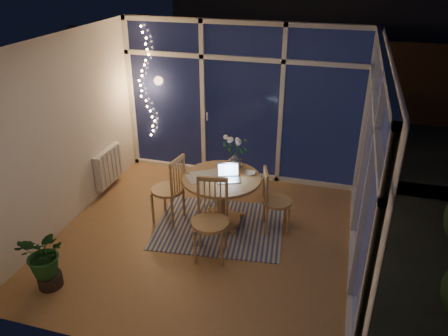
{
  "coord_description": "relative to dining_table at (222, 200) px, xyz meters",
  "views": [
    {
      "loc": [
        1.6,
        -4.66,
        3.51
      ],
      "look_at": [
        0.19,
        0.25,
        0.97
      ],
      "focal_mm": 35.0,
      "sensor_mm": 36.0,
      "label": 1
    }
  ],
  "objects": [
    {
      "name": "wall_back",
      "position": [
        -0.11,
        1.59,
        0.93
      ],
      "size": [
        4.0,
        0.04,
        2.6
      ],
      "primitive_type": "cube",
      "color": "white",
      "rests_on": "floor"
    },
    {
      "name": "ceiling",
      "position": [
        -0.11,
        -0.41,
        2.23
      ],
      "size": [
        4.0,
        4.0,
        0.0
      ],
      "primitive_type": "plane",
      "color": "silver",
      "rests_on": "wall_back"
    },
    {
      "name": "garden_patio",
      "position": [
        0.39,
        4.59,
        -0.43
      ],
      "size": [
        12.0,
        6.0,
        0.1
      ],
      "primitive_type": "cube",
      "color": "black",
      "rests_on": "ground"
    },
    {
      "name": "floor",
      "position": [
        -0.11,
        -0.41,
        -0.37
      ],
      "size": [
        4.0,
        4.0,
        0.0
      ],
      "primitive_type": "plane",
      "color": "olive",
      "rests_on": "ground"
    },
    {
      "name": "neighbour_roof",
      "position": [
        0.19,
        8.09,
        1.83
      ],
      "size": [
        7.0,
        3.0,
        2.2
      ],
      "primitive_type": "cube",
      "color": "#2E3037",
      "rests_on": "ground"
    },
    {
      "name": "garden_fence",
      "position": [
        -0.11,
        5.09,
        0.53
      ],
      "size": [
        11.0,
        0.08,
        1.8
      ],
      "primitive_type": "cube",
      "color": "#3B2715",
      "rests_on": "ground"
    },
    {
      "name": "wall_right",
      "position": [
        1.89,
        -0.41,
        0.93
      ],
      "size": [
        0.04,
        4.0,
        2.6
      ],
      "primitive_type": "cube",
      "color": "white",
      "rests_on": "floor"
    },
    {
      "name": "wall_left",
      "position": [
        -2.11,
        -0.41,
        0.93
      ],
      "size": [
        0.04,
        4.0,
        2.6
      ],
      "primitive_type": "cube",
      "color": "white",
      "rests_on": "floor"
    },
    {
      "name": "garden_shrubs",
      "position": [
        -0.91,
        2.99,
        0.08
      ],
      "size": [
        0.9,
        0.9,
        0.9
      ],
      "primitive_type": "sphere",
      "color": "black",
      "rests_on": "ground"
    },
    {
      "name": "phone",
      "position": [
        0.12,
        -0.08,
        0.38
      ],
      "size": [
        0.13,
        0.08,
        0.01
      ],
      "primitive_type": "cube",
      "rotation": [
        0.0,
        0.0,
        -0.2
      ],
      "color": "black",
      "rests_on": "dining_table"
    },
    {
      "name": "chair_front",
      "position": [
        0.08,
        -0.77,
        0.16
      ],
      "size": [
        0.55,
        0.55,
        1.06
      ],
      "primitive_type": "cube",
      "rotation": [
        0.0,
        0.0,
        0.14
      ],
      "color": "#9B7046",
      "rests_on": "floor"
    },
    {
      "name": "chair_left",
      "position": [
        -0.77,
        -0.12,
        0.14
      ],
      "size": [
        0.54,
        0.54,
        1.03
      ],
      "primitive_type": "cube",
      "rotation": [
        0.0,
        0.0,
        -1.72
      ],
      "color": "#9B7046",
      "rests_on": "floor"
    },
    {
      "name": "fairy_lights",
      "position": [
        -1.76,
        1.47,
        1.15
      ],
      "size": [
        0.24,
        0.1,
        1.85
      ],
      "primitive_type": null,
      "color": "#FFB866",
      "rests_on": "window_wall_back"
    },
    {
      "name": "newspapers",
      "position": [
        -0.26,
        -0.05,
        0.38
      ],
      "size": [
        0.48,
        0.44,
        0.01
      ],
      "primitive_type": "cube",
      "rotation": [
        0.0,
        0.0,
        0.45
      ],
      "color": "silver",
      "rests_on": "dining_table"
    },
    {
      "name": "potted_plant",
      "position": [
        -1.55,
        -1.82,
        0.01
      ],
      "size": [
        0.6,
        0.54,
        0.76
      ],
      "primitive_type": "imported",
      "rotation": [
        0.0,
        0.0,
        -0.15
      ],
      "color": "#18441B",
      "rests_on": "floor"
    },
    {
      "name": "flower_vase",
      "position": [
        0.1,
        0.36,
        0.48
      ],
      "size": [
        0.22,
        0.22,
        0.21
      ],
      "primitive_type": "imported",
      "rotation": [
        0.0,
        0.0,
        0.12
      ],
      "color": "silver",
      "rests_on": "dining_table"
    },
    {
      "name": "wall_front",
      "position": [
        -0.11,
        -2.41,
        0.93
      ],
      "size": [
        4.0,
        0.04,
        2.6
      ],
      "primitive_type": "cube",
      "color": "white",
      "rests_on": "floor"
    },
    {
      "name": "radiator",
      "position": [
        -2.05,
        0.49,
        0.03
      ],
      "size": [
        0.1,
        0.7,
        0.58
      ],
      "primitive_type": "cube",
      "color": "silver",
      "rests_on": "wall_left"
    },
    {
      "name": "rug",
      "position": [
        0.0,
        -0.1,
        -0.37
      ],
      "size": [
        1.93,
        1.62,
        0.01
      ],
      "primitive_type": "cube",
      "rotation": [
        0.0,
        0.0,
        0.12
      ],
      "color": "beige",
      "rests_on": "floor"
    },
    {
      "name": "laptop",
      "position": [
        0.12,
        -0.06,
        0.48
      ],
      "size": [
        0.38,
        0.36,
        0.22
      ],
      "primitive_type": null,
      "rotation": [
        0.0,
        0.0,
        0.36
      ],
      "color": "#B3B4B8",
      "rests_on": "dining_table"
    },
    {
      "name": "chair_right",
      "position": [
        0.77,
        0.07,
        0.1
      ],
      "size": [
        0.54,
        0.54,
        0.93
      ],
      "primitive_type": "cube",
      "rotation": [
        0.0,
        0.0,
        1.87
      ],
      "color": "#9B7046",
      "rests_on": "floor"
    },
    {
      "name": "window_wall_back",
      "position": [
        -0.11,
        1.55,
        0.93
      ],
      "size": [
        4.0,
        0.1,
        2.6
      ],
      "primitive_type": "cube",
      "color": "silver",
      "rests_on": "floor"
    },
    {
      "name": "bowl",
      "position": [
        0.36,
        0.19,
        0.39
      ],
      "size": [
        0.17,
        0.17,
        0.04
      ],
      "primitive_type": "imported",
      "rotation": [
        0.0,
        0.0,
        0.12
      ],
      "color": "white",
      "rests_on": "dining_table"
    },
    {
      "name": "window_wall_right",
      "position": [
        1.85,
        -0.41,
        0.93
      ],
      "size": [
        0.1,
        4.0,
        2.6
      ],
      "primitive_type": "cube",
      "color": "silver",
      "rests_on": "floor"
    },
    {
      "name": "dining_table",
      "position": [
        0.0,
        0.0,
        0.0
      ],
      "size": [
        1.21,
        1.21,
        0.74
      ],
      "primitive_type": "cylinder",
      "rotation": [
        0.0,
        0.0,
        0.12
      ],
      "color": "#9B7046",
      "rests_on": "floor"
    }
  ]
}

